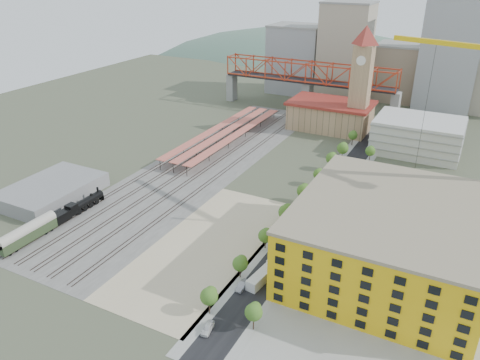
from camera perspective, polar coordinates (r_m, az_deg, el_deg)
The scene contains 32 objects.
ground at distance 154.64m, azimuth 3.39°, elevation -2.73°, with size 400.00×400.00×0.00m, color #474C38.
ballast_strip at distance 183.95m, azimuth -4.60°, elevation 1.97°, with size 36.00×165.00×0.06m, color #605E59.
dirt_lot at distance 132.14m, azimuth -3.91°, elevation -8.02°, with size 28.00×67.00×0.06m, color tan.
street_asphalt at distance 162.48m, azimuth 10.74°, elevation -1.70°, with size 12.00×170.00×0.06m, color black.
sidewalk_west at distance 163.88m, azimuth 8.91°, elevation -1.31°, with size 3.00×170.00×0.04m, color gray.
sidewalk_east at distance 161.26m, azimuth 12.59°, elevation -2.10°, with size 3.00×170.00×0.04m, color gray.
construction_pad at distance 128.06m, azimuth 18.47°, elevation -10.67°, with size 50.00×90.00×0.06m, color gray.
rail_tracks at distance 184.80m, azimuth -5.08°, elevation 2.10°, with size 26.56×160.00×0.18m.
platform_canopies at distance 206.94m, azimuth -1.82°, elevation 5.90°, with size 16.00×80.00×4.12m.
station_hall at distance 225.48m, azimuth 10.96°, elevation 7.80°, with size 38.00×24.00×13.10m.
clock_tower at distance 215.01m, azimuth 14.66°, elevation 12.69°, with size 12.00×12.00×52.00m.
parking_garage at distance 206.77m, azimuth 20.86°, elevation 5.09°, with size 34.00×26.00×14.00m, color silver.
truss_bridge at distance 249.49m, azimuth 8.34°, elevation 12.55°, with size 94.00×9.60×25.60m.
construction_building at distance 123.28m, azimuth 17.70°, elevation -6.81°, with size 44.60×50.60×18.80m.
warehouse at distance 168.88m, azimuth -22.00°, elevation -1.19°, with size 22.00×32.00×5.00m, color gray.
street_trees at distance 153.94m, azimuth 9.61°, elevation -3.21°, with size 15.40×124.40×8.00m.
skyline at distance 276.22m, azimuth 17.64°, elevation 13.72°, with size 133.00×46.00×60.00m.
distant_hills at distance 414.23m, azimuth 24.10°, elevation 1.37°, with size 647.00×264.00×227.00m.
locomotive at distance 156.04m, azimuth -18.95°, elevation -3.05°, with size 2.85×21.97×5.49m.
coach at distance 144.83m, azimuth -24.47°, elevation -5.88°, with size 3.15×18.31×5.75m.
site_trailer_a at distance 118.04m, azimuth 2.62°, elevation -11.75°, with size 2.68×10.18×2.79m, color silver.
site_trailer_b at distance 125.64m, azimuth 4.60°, elevation -9.29°, with size 2.54×9.64×2.64m, color silver.
site_trailer_c at distance 131.04m, azimuth 5.82°, elevation -7.73°, with size 2.61×9.91×2.71m, color silver.
site_trailer_d at distance 140.40m, azimuth 7.61°, elevation -5.41°, with size 2.58×9.82×2.69m, color silver.
car_0 at distance 105.40m, azimuth -3.97°, elevation -17.58°, with size 1.88×4.67×1.59m, color silver.
car_1 at distance 116.22m, azimuth 0.29°, elevation -12.76°, with size 1.70×4.88×1.61m, color gray.
car_2 at distance 142.60m, azimuth 6.66°, elevation -5.09°, with size 2.67×5.78×1.61m, color black.
car_3 at distance 157.95m, azimuth 9.09°, elevation -2.09°, with size 2.12×5.21×1.51m, color navy.
car_4 at distance 124.27m, azimuth 5.69°, elevation -10.08°, with size 1.83×4.55×1.55m, color silver.
car_5 at distance 130.39m, azimuth 7.01°, elevation -8.32°, with size 1.50×4.29×1.41m, color gray.
car_6 at distance 149.77m, azimuth 10.27°, elevation -3.78°, with size 2.58×5.61×1.56m, color black.
car_7 at distance 166.85m, azimuth 12.37°, elevation -0.85°, with size 1.95×4.79×1.39m, color navy.
Camera 1 is at (54.72, -125.31, 72.23)m, focal length 35.00 mm.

